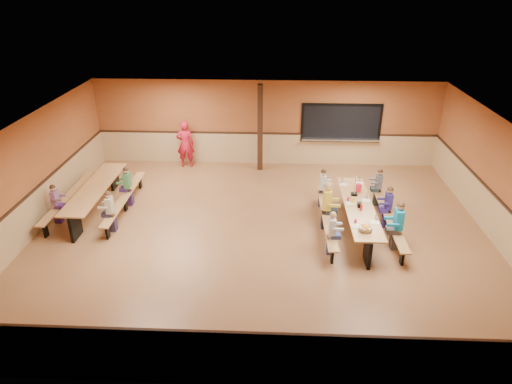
{
  "coord_description": "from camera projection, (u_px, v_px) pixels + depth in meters",
  "views": [
    {
      "loc": [
        0.33,
        -10.47,
        6.28
      ],
      "look_at": [
        -0.15,
        0.14,
        1.15
      ],
      "focal_mm": 32.0,
      "sensor_mm": 36.0,
      "label": 1
    }
  ],
  "objects": [
    {
      "name": "seated_child_tan_sec",
      "position": [
        111.0,
        212.0,
        12.04
      ],
      "size": [
        0.34,
        0.28,
        1.15
      ],
      "primitive_type": null,
      "color": "#A49D82",
      "rests_on": "ground"
    },
    {
      "name": "seated_child_teal_right",
      "position": [
        398.0,
        226.0,
        11.24
      ],
      "size": [
        0.41,
        0.33,
        1.28
      ],
      "primitive_type": null,
      "color": "#137EA9",
      "rests_on": "ground"
    },
    {
      "name": "seated_child_char_right",
      "position": [
        378.0,
        187.0,
        13.43
      ],
      "size": [
        0.33,
        0.27,
        1.13
      ],
      "primitive_type": null,
      "color": "#52565E",
      "rests_on": "ground"
    },
    {
      "name": "table_paddle",
      "position": [
        354.0,
        191.0,
        12.51
      ],
      "size": [
        0.16,
        0.16,
        0.56
      ],
      "color": "black",
      "rests_on": "cafeteria_table_main"
    },
    {
      "name": "ground",
      "position": [
        261.0,
        233.0,
        12.16
      ],
      "size": [
        12.0,
        12.0,
        0.0
      ],
      "primitive_type": "plane",
      "color": "brown",
      "rests_on": "ground"
    },
    {
      "name": "seated_adult_yellow",
      "position": [
        327.0,
        206.0,
        12.16
      ],
      "size": [
        0.43,
        0.35,
        1.33
      ],
      "primitive_type": null,
      "color": "gold",
      "rests_on": "ground"
    },
    {
      "name": "place_settings",
      "position": [
        359.0,
        204.0,
        11.97
      ],
      "size": [
        0.65,
        3.3,
        0.11
      ],
      "primitive_type": null,
      "color": "beige",
      "rests_on": "cafeteria_table_main"
    },
    {
      "name": "cafeteria_table_main",
      "position": [
        358.0,
        213.0,
        12.08
      ],
      "size": [
        1.91,
        3.7,
        0.74
      ],
      "color": "#AB7944",
      "rests_on": "ground"
    },
    {
      "name": "seated_child_navy_right",
      "position": [
        388.0,
        207.0,
        12.25
      ],
      "size": [
        0.35,
        0.29,
        1.17
      ],
      "primitive_type": null,
      "color": "navy",
      "rests_on": "ground"
    },
    {
      "name": "chip_bowl",
      "position": [
        366.0,
        228.0,
        10.78
      ],
      "size": [
        0.32,
        0.32,
        0.15
      ],
      "primitive_type": null,
      "color": "orange",
      "rests_on": "cafeteria_table_main"
    },
    {
      "name": "room_envelope",
      "position": [
        261.0,
        210.0,
        11.86
      ],
      "size": [
        12.04,
        10.04,
        3.02
      ],
      "color": "#99552C",
      "rests_on": "ground"
    },
    {
      "name": "punch_pitcher",
      "position": [
        359.0,
        188.0,
        12.73
      ],
      "size": [
        0.16,
        0.16,
        0.22
      ],
      "primitive_type": "cylinder",
      "color": "red",
      "rests_on": "cafeteria_table_main"
    },
    {
      "name": "seated_child_purple_sec",
      "position": [
        56.0,
        204.0,
        12.47
      ],
      "size": [
        0.33,
        0.27,
        1.12
      ],
      "primitive_type": null,
      "color": "#7D4E74",
      "rests_on": "ground"
    },
    {
      "name": "seated_child_white_left",
      "position": [
        332.0,
        233.0,
        11.06
      ],
      "size": [
        0.33,
        0.27,
        1.14
      ],
      "primitive_type": null,
      "color": "silver",
      "rests_on": "ground"
    },
    {
      "name": "condiment_ketchup",
      "position": [
        361.0,
        208.0,
        11.71
      ],
      "size": [
        0.06,
        0.06,
        0.17
      ],
      "primitive_type": "cylinder",
      "color": "#B2140F",
      "rests_on": "cafeteria_table_main"
    },
    {
      "name": "structural_post",
      "position": [
        260.0,
        128.0,
        15.48
      ],
      "size": [
        0.18,
        0.18,
        3.0
      ],
      "primitive_type": "cube",
      "color": "black",
      "rests_on": "ground"
    },
    {
      "name": "napkin_dispenser",
      "position": [
        359.0,
        205.0,
        11.89
      ],
      "size": [
        0.1,
        0.14,
        0.13
      ],
      "primitive_type": "cube",
      "color": "black",
      "rests_on": "cafeteria_table_main"
    },
    {
      "name": "condiment_mustard",
      "position": [
        352.0,
        200.0,
        12.09
      ],
      "size": [
        0.06,
        0.06,
        0.17
      ],
      "primitive_type": "cylinder",
      "color": "yellow",
      "rests_on": "cafeteria_table_main"
    },
    {
      "name": "cafeteria_table_second",
      "position": [
        96.0,
        194.0,
        13.14
      ],
      "size": [
        1.91,
        3.7,
        0.74
      ],
      "color": "#AB7944",
      "rests_on": "ground"
    },
    {
      "name": "seated_child_grey_left",
      "position": [
        323.0,
        188.0,
        13.35
      ],
      "size": [
        0.34,
        0.28,
        1.15
      ],
      "primitive_type": null,
      "color": "silver",
      "rests_on": "ground"
    },
    {
      "name": "kitchen_pass_through",
      "position": [
        341.0,
        125.0,
        15.87
      ],
      "size": [
        2.78,
        0.28,
        1.38
      ],
      "color": "black",
      "rests_on": "ground"
    },
    {
      "name": "standing_woman",
      "position": [
        185.0,
        144.0,
        16.01
      ],
      "size": [
        0.65,
        0.46,
        1.68
      ],
      "primitive_type": "imported",
      "rotation": [
        0.0,
        0.0,
        3.25
      ],
      "color": "red",
      "rests_on": "ground"
    },
    {
      "name": "seated_child_green_sec",
      "position": [
        128.0,
        186.0,
        13.43
      ],
      "size": [
        0.36,
        0.29,
        1.18
      ],
      "primitive_type": null,
      "color": "#397743",
      "rests_on": "ground"
    }
  ]
}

